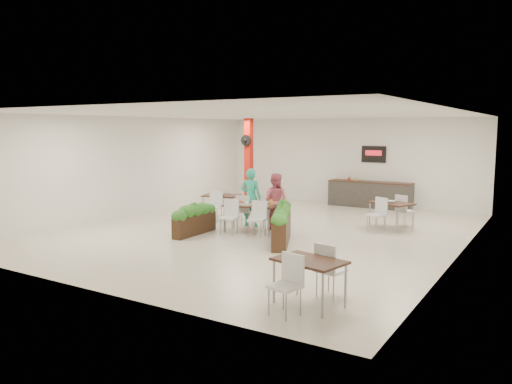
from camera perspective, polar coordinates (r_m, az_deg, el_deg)
ground at (r=13.82m, az=1.23°, el=-4.50°), size 12.00×12.00×0.00m
room_shell at (r=13.56m, az=1.26°, el=3.83°), size 10.10×12.10×3.22m
red_column at (r=18.37m, az=-0.85°, el=3.57°), size 0.40×0.41×3.20m
service_counter at (r=18.44m, az=12.88°, el=-0.19°), size 3.00×0.64×2.20m
main_table at (r=13.70m, az=-0.66°, el=-1.90°), size 1.53×1.83×0.92m
diner_man at (r=14.42m, az=-0.59°, el=-0.61°), size 0.68×0.52×1.69m
diner_woman at (r=14.03m, az=2.18°, el=-1.05°), size 0.87×0.74×1.58m
planter_left at (r=13.42m, az=-7.04°, el=-2.79°), size 0.45×1.72×0.89m
planter_right at (r=12.28m, az=2.96°, el=-3.54°), size 1.15×1.98×1.11m
side_table_a at (r=15.74m, az=-4.00°, el=-0.79°), size 1.24×1.67×0.92m
side_table_b at (r=14.56m, az=15.21°, el=-1.66°), size 1.34×1.65×0.92m
side_table_c at (r=8.03m, az=6.12°, el=-8.62°), size 1.21×1.67×0.92m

